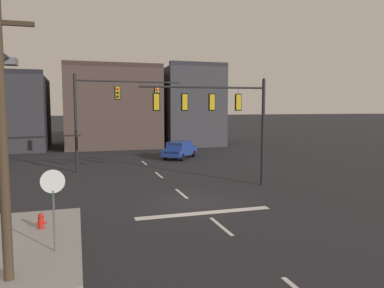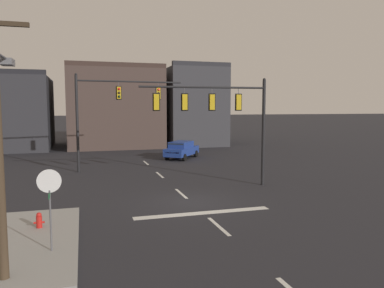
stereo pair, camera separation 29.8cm
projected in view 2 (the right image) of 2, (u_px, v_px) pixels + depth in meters
The scene contains 10 objects.
ground_plane at pixel (191, 202), 19.01m from camera, with size 400.00×400.00×0.00m, color #232328.
sidewalk_near_corner at pixel (3, 245), 12.96m from camera, with size 5.00×8.00×0.15m, color gray.
stop_bar_paint at pixel (203, 213), 17.09m from camera, with size 6.40×0.50×0.01m, color silver.
lane_centreline at pixel (181, 193), 20.92m from camera, with size 0.16×26.40×0.01m.
signal_mast_near_side at pixel (222, 111), 22.21m from camera, with size 7.64×0.71×6.54m.
signal_mast_far_side at pixel (109, 105), 28.10m from camera, with size 8.06×0.64×7.25m.
stop_sign at pixel (49, 190), 12.04m from camera, with size 0.76×0.64×2.83m.
car_lot_nearside at pixel (182, 149), 35.06m from camera, with size 4.11×4.58×1.61m.
fire_hydrant at pixel (39, 223), 14.54m from camera, with size 0.40×0.30×0.75m.
building_row at pixel (113, 109), 46.81m from camera, with size 28.62×13.00×10.03m.
Camera 2 is at (-5.19, -17.88, 4.82)m, focal length 35.13 mm.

